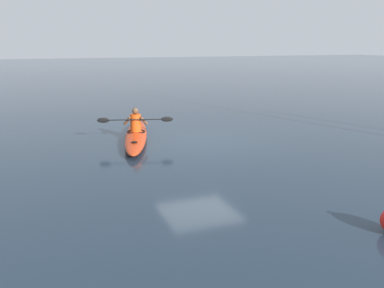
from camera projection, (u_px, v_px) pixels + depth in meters
name	position (u px, v px, depth m)	size (l,w,h in m)	color
ground_plane	(199.00, 142.00, 13.61)	(160.00, 160.00, 0.00)	#1E2D3D
kayak	(136.00, 136.00, 13.81)	(2.06, 5.17, 0.31)	red
kayaker	(136.00, 121.00, 13.62)	(2.38, 0.72, 0.79)	#E04C14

